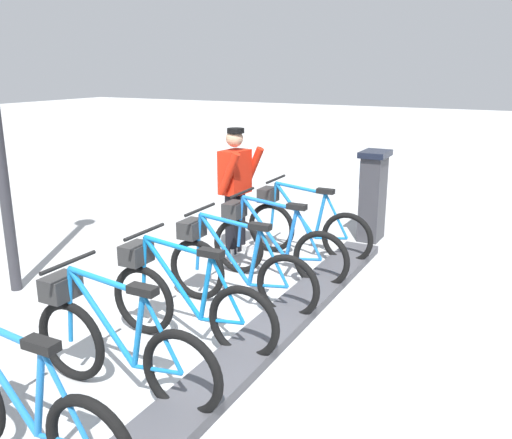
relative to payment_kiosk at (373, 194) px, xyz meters
name	(u,v)px	position (x,y,z in m)	size (l,w,h in m)	color
ground_plane	(257,350)	(-0.05, 3.61, -0.67)	(60.00, 60.00, 0.00)	#B1B3B3
dock_rail_base	(257,345)	(-0.05, 3.61, -0.62)	(0.44, 6.11, 0.10)	#47474C
payment_kiosk	(373,194)	(0.00, 0.00, 0.00)	(0.36, 0.52, 1.28)	#38383D
bike_docked_0	(303,225)	(0.57, 1.16, -0.24)	(1.72, 0.54, 1.02)	black
bike_docked_1	(272,244)	(0.57, 2.04, -0.24)	(1.72, 0.54, 1.02)	black
bike_docked_2	(234,268)	(0.57, 2.93, -0.24)	(1.72, 0.54, 1.02)	black
bike_docked_3	(184,300)	(0.57, 3.81, -0.24)	(1.72, 0.54, 1.02)	black
bike_docked_4	(115,343)	(0.57, 4.70, -0.24)	(1.72, 0.54, 1.02)	black
bike_docked_5	(15,405)	(0.57, 5.58, -0.24)	(1.72, 0.54, 1.02)	black
worker_near_rack	(236,187)	(1.41, 1.44, 0.24)	(0.51, 0.65, 1.66)	white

